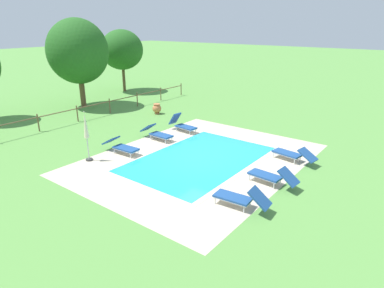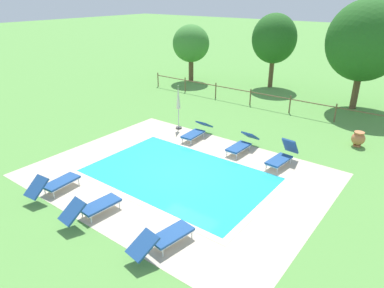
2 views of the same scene
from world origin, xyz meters
name	(u,v)px [view 2 (image 2 of 2)]	position (x,y,z in m)	size (l,w,h in m)	color
ground_plane	(179,175)	(0.00, 0.00, 0.00)	(160.00, 160.00, 0.00)	#599342
pool_deck_paving	(179,175)	(0.00, 0.00, 0.00)	(11.05, 8.54, 0.01)	beige
swimming_pool_water	(179,175)	(0.00, 0.00, 0.01)	(7.04, 4.53, 0.01)	#23A8C1
pool_coping_rim	(179,174)	(0.00, 0.00, 0.01)	(7.52, 5.01, 0.01)	beige
sun_lounger_north_near_steps	(242,144)	(0.88, 3.46, 0.37)	(0.66, 2.04, 0.80)	navy
sun_lounger_north_mid	(55,184)	(-2.69, -3.74, 0.37)	(0.76, 2.03, 0.86)	navy
sun_lounger_north_far	(282,156)	(2.88, 3.30, 0.40)	(0.75, 1.86, 1.02)	navy
sun_lounger_north_end	(164,238)	(2.40, -3.59, 0.36)	(0.91, 2.12, 0.75)	navy
sun_lounger_south_near_corner	(93,207)	(-0.41, -3.84, 0.37)	(0.75, 2.04, 0.83)	navy
sun_lounger_south_far	(196,131)	(-1.69, 3.45, 0.36)	(0.70, 2.08, 0.75)	navy
patio_umbrella_closed_row_west	(178,102)	(-3.24, 3.96, 1.48)	(0.32, 0.32, 2.35)	#383838
terracotta_urn_near_fence	(358,139)	(4.91, 7.26, 0.39)	(0.62, 0.62, 0.72)	#C67547
perimeter_fence	(290,102)	(0.38, 10.00, 0.68)	(21.29, 0.08, 1.05)	brown
tree_far_west	(274,39)	(-3.29, 15.05, 3.55)	(3.23, 3.23, 5.33)	brown
tree_west_mid	(191,44)	(-9.26, 12.91, 2.95)	(2.87, 2.87, 4.40)	brown
tree_east_mid	(365,41)	(3.17, 13.27, 4.07)	(4.40, 4.40, 6.41)	brown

